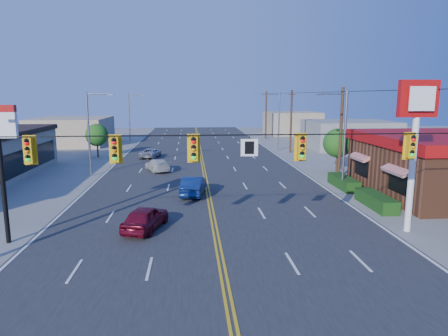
{
  "coord_description": "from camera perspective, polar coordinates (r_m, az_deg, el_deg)",
  "views": [
    {
      "loc": [
        -1.33,
        -16.95,
        7.67
      ],
      "look_at": [
        1.19,
        12.96,
        2.2
      ],
      "focal_mm": 32.0,
      "sensor_mm": 36.0,
      "label": 1
    }
  ],
  "objects": [
    {
      "name": "ground",
      "position": [
        18.65,
        -0.32,
        -13.95
      ],
      "size": [
        160.0,
        160.0,
        0.0
      ],
      "primitive_type": "plane",
      "color": "gray",
      "rests_on": "ground"
    },
    {
      "name": "bld_east_far",
      "position": [
        81.7,
        9.65,
        6.34
      ],
      "size": [
        10.0,
        10.0,
        4.4
      ],
      "primitive_type": "cube",
      "color": "tan",
      "rests_on": "ground"
    },
    {
      "name": "bld_west_far",
      "position": [
        67.81,
        -20.87,
        4.94
      ],
      "size": [
        11.0,
        12.0,
        4.2
      ],
      "primitive_type": "cube",
      "color": "tan",
      "rests_on": "ground"
    },
    {
      "name": "car_silver",
      "position": [
        50.35,
        -10.46,
        2.08
      ],
      "size": [
        2.58,
        4.55,
        1.2
      ],
      "primitive_type": "imported",
      "rotation": [
        0.0,
        0.0,
        3.0
      ],
      "color": "#B3B3B8",
      "rests_on": "ground"
    },
    {
      "name": "car_blue",
      "position": [
        31.05,
        -4.39,
        -2.62
      ],
      "size": [
        2.19,
        4.61,
        1.46
      ],
      "primitive_type": "imported",
      "rotation": [
        0.0,
        0.0,
        2.99
      ],
      "color": "navy",
      "rests_on": "ground"
    },
    {
      "name": "streetlight_ne",
      "position": [
        56.36,
        7.66,
        7.02
      ],
      "size": [
        2.55,
        0.25,
        8.0
      ],
      "color": "gray",
      "rests_on": "ground"
    },
    {
      "name": "bld_east_mid",
      "position": [
        61.8,
        17.44,
        4.59
      ],
      "size": [
        12.0,
        10.0,
        4.0
      ],
      "primitive_type": "cube",
      "color": "gray",
      "rests_on": "ground"
    },
    {
      "name": "kfc_pylon",
      "position": [
        24.36,
        25.72,
        5.49
      ],
      "size": [
        2.2,
        0.36,
        8.5
      ],
      "color": "white",
      "rests_on": "ground"
    },
    {
      "name": "utility_pole_far",
      "position": [
        72.31,
        6.02,
        7.52
      ],
      "size": [
        0.28,
        0.28,
        8.4
      ],
      "primitive_type": "cylinder",
      "color": "#47301E",
      "rests_on": "ground"
    },
    {
      "name": "road",
      "position": [
        37.75,
        -2.71,
        -1.36
      ],
      "size": [
        20.0,
        120.0,
        0.06
      ],
      "primitive_type": "cube",
      "color": "#2D2D30",
      "rests_on": "ground"
    },
    {
      "name": "tree_west",
      "position": [
        52.49,
        -17.7,
        4.51
      ],
      "size": [
        2.8,
        2.8,
        4.2
      ],
      "color": "#47301E",
      "rests_on": "ground"
    },
    {
      "name": "streetlight_se",
      "position": [
        33.39,
        16.55,
        4.48
      ],
      "size": [
        2.55,
        0.25,
        8.0
      ],
      "color": "gray",
      "rests_on": "ground"
    },
    {
      "name": "utility_pole_near",
      "position": [
        37.63,
        16.32,
        4.62
      ],
      "size": [
        0.28,
        0.28,
        8.4
      ],
      "primitive_type": "cylinder",
      "color": "#47301E",
      "rests_on": "ground"
    },
    {
      "name": "car_white",
      "position": [
        41.33,
        -9.49,
        0.37
      ],
      "size": [
        3.2,
        4.65,
        1.25
      ],
      "primitive_type": "imported",
      "rotation": [
        0.0,
        0.0,
        3.52
      ],
      "color": "#BABABA",
      "rests_on": "ground"
    },
    {
      "name": "signal_span",
      "position": [
        17.22,
        -0.73,
        1.03
      ],
      "size": [
        24.32,
        0.34,
        9.0
      ],
      "color": "#47301E",
      "rests_on": "ground"
    },
    {
      "name": "streetlight_sw",
      "position": [
        40.2,
        -18.51,
        5.3
      ],
      "size": [
        2.55,
        0.25,
        8.0
      ],
      "color": "gray",
      "rests_on": "ground"
    },
    {
      "name": "streetlight_nw",
      "position": [
        65.71,
        -13.21,
        7.3
      ],
      "size": [
        2.55,
        0.25,
        8.0
      ],
      "color": "gray",
      "rests_on": "ground"
    },
    {
      "name": "car_magenta",
      "position": [
        23.52,
        -11.16,
        -7.12
      ],
      "size": [
        2.72,
        4.38,
        1.39
      ],
      "primitive_type": "imported",
      "rotation": [
        0.0,
        0.0,
        2.86
      ],
      "color": "maroon",
      "rests_on": "ground"
    },
    {
      "name": "utility_pole_mid",
      "position": [
        54.76,
        9.55,
        6.55
      ],
      "size": [
        0.28,
        0.28,
        8.4
      ],
      "primitive_type": "cylinder",
      "color": "#47301E",
      "rests_on": "ground"
    },
    {
      "name": "tree_kfc_rear",
      "position": [
        41.94,
        15.95,
        3.45
      ],
      "size": [
        2.94,
        2.94,
        4.41
      ],
      "color": "#47301E",
      "rests_on": "ground"
    }
  ]
}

